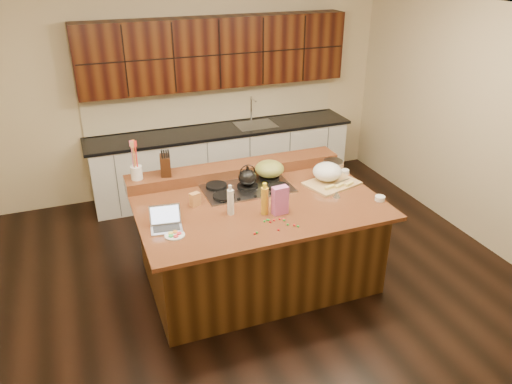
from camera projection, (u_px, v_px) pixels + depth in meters
name	position (u px, v px, depth m)	size (l,w,h in m)	color
room	(258.00, 161.00, 4.78)	(5.52, 5.02, 2.72)	black
island	(258.00, 240.00, 5.17)	(2.40, 1.60, 0.92)	black
back_ledge	(235.00, 169.00, 5.53)	(2.40, 0.30, 0.12)	black
cooktop	(248.00, 188.00, 5.21)	(0.92, 0.52, 0.05)	gray
back_counter	(220.00, 125.00, 6.90)	(3.70, 0.66, 2.40)	silver
kettle	(247.00, 178.00, 5.16)	(0.19, 0.19, 0.17)	black
green_bowl	(269.00, 169.00, 5.37)	(0.31, 0.31, 0.17)	olive
laptop	(166.00, 222.00, 4.49)	(0.30, 0.25, 0.19)	#B7B7BC
oil_bottle	(265.00, 201.00, 4.68)	(0.07, 0.07, 0.27)	gold
vinegar_bottle	(231.00, 202.00, 4.68)	(0.06, 0.06, 0.25)	silver
wooden_tray	(328.00, 174.00, 5.32)	(0.62, 0.52, 0.22)	tan
ramekin_a	(380.00, 198.00, 4.98)	(0.10, 0.10, 0.04)	white
ramekin_b	(345.00, 172.00, 5.57)	(0.10, 0.10, 0.04)	white
ramekin_c	(321.00, 175.00, 5.48)	(0.10, 0.10, 0.04)	white
strainer_bowl	(333.00, 166.00, 5.65)	(0.24, 0.24, 0.09)	#996B3F
kitchen_timer	(337.00, 194.00, 5.04)	(0.08, 0.08, 0.07)	silver
pink_bag	(280.00, 200.00, 4.68)	(0.15, 0.08, 0.28)	#C45CA5
candy_plate	(175.00, 235.00, 4.37)	(0.18, 0.18, 0.01)	white
package_box	(195.00, 199.00, 4.86)	(0.09, 0.07, 0.13)	#BE8043
utensil_crock	(137.00, 173.00, 5.13)	(0.12, 0.12, 0.14)	white
knife_block	(165.00, 165.00, 5.21)	(0.11, 0.17, 0.21)	black
gumdrop_0	(274.00, 220.00, 4.61)	(0.02, 0.02, 0.02)	red
gumdrop_1	(264.00, 221.00, 4.59)	(0.02, 0.02, 0.02)	#198C26
gumdrop_2	(294.00, 225.00, 4.53)	(0.02, 0.02, 0.02)	red
gumdrop_3	(284.00, 220.00, 4.61)	(0.02, 0.02, 0.02)	#198C26
gumdrop_4	(270.00, 222.00, 4.58)	(0.02, 0.02, 0.02)	red
gumdrop_5	(269.00, 220.00, 4.61)	(0.02, 0.02, 0.02)	#198C26
gumdrop_6	(255.00, 234.00, 4.39)	(0.02, 0.02, 0.02)	red
gumdrop_7	(298.00, 226.00, 4.51)	(0.02, 0.02, 0.02)	#198C26
gumdrop_8	(280.00, 219.00, 4.63)	(0.02, 0.02, 0.02)	red
gumdrop_9	(257.00, 233.00, 4.41)	(0.02, 0.02, 0.02)	#198C26
gumdrop_10	(284.00, 219.00, 4.62)	(0.02, 0.02, 0.02)	red
gumdrop_11	(288.00, 225.00, 4.53)	(0.02, 0.02, 0.02)	#198C26
gumdrop_12	(278.00, 230.00, 4.45)	(0.02, 0.02, 0.02)	red
gumdrop_13	(267.00, 220.00, 4.61)	(0.02, 0.02, 0.02)	#198C26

